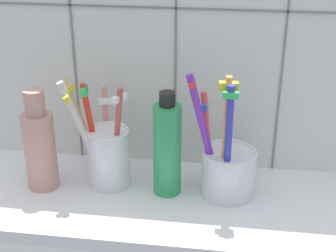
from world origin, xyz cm
name	(u,v)px	position (x,y,z in cm)	size (l,w,h in cm)	color
counter_slab	(165,203)	(0.00, 0.00, 1.00)	(64.00, 22.00, 2.00)	silver
tile_wall_back	(177,40)	(0.00, 12.00, 22.50)	(64.00, 2.20, 45.00)	silver
toothbrush_cup_left	(107,153)	(-9.26, 2.66, 7.41)	(9.85, 10.06, 17.47)	silver
toothbrush_cup_right	(227,167)	(8.69, 2.51, 6.50)	(10.55, 8.42, 19.31)	silver
ceramic_vase	(40,146)	(-18.95, 0.78, 8.76)	(4.69, 4.69, 15.65)	tan
soap_bottle	(166,148)	(-0.18, 1.86, 9.31)	(4.14, 4.14, 15.96)	#2E9557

